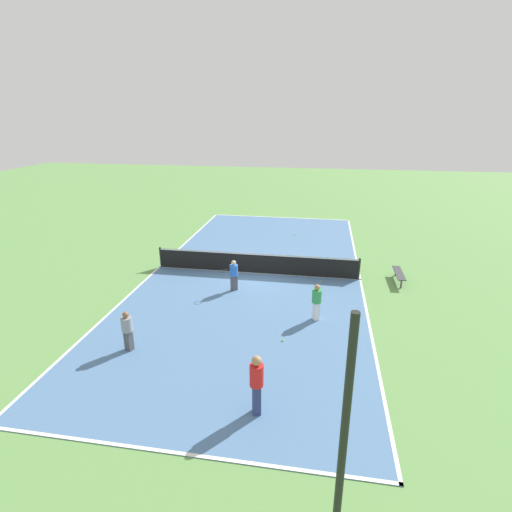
{
  "coord_description": "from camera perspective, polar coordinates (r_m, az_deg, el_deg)",
  "views": [
    {
      "loc": [
        -3.0,
        17.9,
        7.44
      ],
      "look_at": [
        0.0,
        0.0,
        0.9
      ],
      "focal_mm": 28.0,
      "sensor_mm": 36.0,
      "label": 1
    }
  ],
  "objects": [
    {
      "name": "player_coach_red",
      "position": [
        10.62,
        0.09,
        -17.43
      ],
      "size": [
        0.45,
        0.45,
        1.72
      ],
      "rotation": [
        0.0,
        0.0,
        1.89
      ],
      "color": "navy",
      "rests_on": "court_surface"
    },
    {
      "name": "bench",
      "position": [
        19.68,
        19.74,
        -2.4
      ],
      "size": [
        0.36,
        1.78,
        0.45
      ],
      "rotation": [
        0.0,
        0.0,
        1.57
      ],
      "color": "#333338",
      "rests_on": "ground_plane"
    },
    {
      "name": "tennis_ball_left_sideline",
      "position": [
        18.81,
        9.29,
        -3.56
      ],
      "size": [
        0.07,
        0.07,
        0.07
      ],
      "primitive_type": "sphere",
      "color": "#CCE033",
      "rests_on": "court_surface"
    },
    {
      "name": "tennis_ball_right_alley",
      "position": [
        21.52,
        -5.72,
        -0.36
      ],
      "size": [
        0.07,
        0.07,
        0.07
      ],
      "primitive_type": "sphere",
      "color": "#CCE033",
      "rests_on": "court_surface"
    },
    {
      "name": "player_baseline_gray",
      "position": [
        13.87,
        -17.91,
        -9.86
      ],
      "size": [
        0.47,
        0.47,
        1.39
      ],
      "rotation": [
        0.0,
        0.0,
        2.75
      ],
      "color": "#4C4C51",
      "rests_on": "court_surface"
    },
    {
      "name": "tennis_ball_midcourt",
      "position": [
        14.07,
        3.86,
        -11.89
      ],
      "size": [
        0.07,
        0.07,
        0.07
      ],
      "primitive_type": "sphere",
      "color": "#CCE033",
      "rests_on": "court_surface"
    },
    {
      "name": "player_far_green",
      "position": [
        15.18,
        8.65,
        -6.25
      ],
      "size": [
        0.49,
        0.49,
        1.44
      ],
      "rotation": [
        0.0,
        0.0,
        5.24
      ],
      "color": "white",
      "rests_on": "court_surface"
    },
    {
      "name": "fence_post_back_left",
      "position": [
        6.65,
        12.0,
        -27.84
      ],
      "size": [
        0.12,
        0.12,
        5.14
      ],
      "color": "black",
      "rests_on": "ground_plane"
    },
    {
      "name": "ground_plane",
      "position": [
        19.62,
        -0.0,
        -2.47
      ],
      "size": [
        80.0,
        80.0,
        0.0
      ],
      "primitive_type": "plane",
      "color": "#60934C"
    },
    {
      "name": "tennis_net",
      "position": [
        19.41,
        -0.0,
        -0.96
      ],
      "size": [
        9.89,
        0.1,
        1.05
      ],
      "color": "black",
      "rests_on": "court_surface"
    },
    {
      "name": "tennis_ball_far_baseline",
      "position": [
        25.8,
        5.53,
        3.09
      ],
      "size": [
        0.07,
        0.07,
        0.07
      ],
      "primitive_type": "sphere",
      "color": "#CCE033",
      "rests_on": "court_surface"
    },
    {
      "name": "court_surface",
      "position": [
        19.61,
        -0.0,
        -2.45
      ],
      "size": [
        10.09,
        22.43,
        0.02
      ],
      "color": "#4C729E",
      "rests_on": "ground_plane"
    },
    {
      "name": "player_near_blue",
      "position": [
        17.47,
        -3.21,
        -2.52
      ],
      "size": [
        0.85,
        0.93,
        1.4
      ],
      "rotation": [
        0.0,
        0.0,
        0.88
      ],
      "color": "#4C4C51",
      "rests_on": "court_surface"
    }
  ]
}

